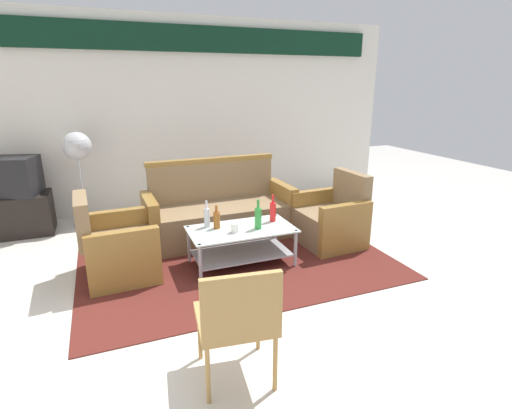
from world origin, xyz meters
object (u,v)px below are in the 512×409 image
object	(u,v)px
bottle_clear	(207,217)
cup	(235,228)
armchair_right	(331,221)
wicker_chair	(238,316)
armchair_left	(117,249)
bottle_green	(258,218)
pedestal_fan	(78,152)
bottle_red	(273,211)
bottle_brown	(217,220)
couch	(219,213)
tv_stand	(18,215)
coffee_table	(241,241)
television	(11,176)

from	to	relation	value
bottle_clear	cup	distance (m)	0.35
armchair_right	wicker_chair	distance (m)	2.57
armchair_left	bottle_green	distance (m)	1.45
armchair_right	cup	bearing A→B (deg)	98.01
pedestal_fan	wicker_chair	xyz separation A→B (m)	(0.96, -3.59, -0.52)
armchair_right	bottle_red	xyz separation A→B (m)	(-0.80, -0.08, 0.24)
bottle_clear	pedestal_fan	bearing A→B (deg)	125.30
bottle_brown	bottle_green	xyz separation A→B (m)	(0.40, -0.17, 0.02)
armchair_left	couch	bearing A→B (deg)	114.50
cup	couch	bearing A→B (deg)	83.84
bottle_brown	wicker_chair	bearing A→B (deg)	-101.90
tv_stand	pedestal_fan	world-z (taller)	pedestal_fan
cup	wicker_chair	distance (m)	1.65
couch	pedestal_fan	size ratio (longest dim) A/B	1.43
armchair_right	bottle_clear	distance (m)	1.53
couch	bottle_green	xyz separation A→B (m)	(0.16, -0.91, 0.22)
coffee_table	bottle_clear	world-z (taller)	bottle_clear
bottle_green	couch	bearing A→B (deg)	100.11
coffee_table	bottle_brown	distance (m)	0.35
bottle_green	tv_stand	size ratio (longest dim) A/B	0.40
armchair_left	cup	world-z (taller)	armchair_left
armchair_right	bottle_clear	xyz separation A→B (m)	(-1.52, 0.01, 0.23)
bottle_red	television	xyz separation A→B (m)	(-2.76, 1.80, 0.24)
pedestal_fan	couch	bearing A→B (deg)	-35.04
bottle_brown	wicker_chair	distance (m)	1.79
bottle_brown	couch	bearing A→B (deg)	72.23
bottle_brown	bottle_green	size ratio (longest dim) A/B	0.79
cup	tv_stand	xyz separation A→B (m)	(-2.26, 1.97, -0.20)
armchair_right	bottle_brown	world-z (taller)	armchair_right
couch	cup	xyz separation A→B (m)	(-0.10, -0.92, 0.14)
pedestal_fan	coffee_table	bearing A→B (deg)	-51.04
television	pedestal_fan	size ratio (longest dim) A/B	0.55
bottle_brown	cup	size ratio (longest dim) A/B	2.52
coffee_table	wicker_chair	bearing A→B (deg)	-110.09
couch	armchair_left	distance (m)	1.39
bottle_clear	wicker_chair	size ratio (longest dim) A/B	0.34
television	armchair_left	bearing A→B (deg)	138.63
coffee_table	bottle_green	xyz separation A→B (m)	(0.16, -0.07, 0.26)
pedestal_fan	bottle_brown	bearing A→B (deg)	-54.02
bottle_red	armchair_right	bearing A→B (deg)	5.42
bottle_clear	bottle_green	world-z (taller)	bottle_green
bottle_brown	bottle_green	world-z (taller)	bottle_green
bottle_brown	bottle_green	distance (m)	0.43
pedestal_fan	cup	bearing A→B (deg)	-53.95
couch	armchair_left	xyz separation A→B (m)	(-1.24, -0.63, -0.03)
armchair_right	pedestal_fan	size ratio (longest dim) A/B	0.67
cup	tv_stand	distance (m)	3.00
armchair_right	television	size ratio (longest dim) A/B	1.22
tv_stand	wicker_chair	bearing A→B (deg)	-63.65
bottle_green	pedestal_fan	bearing A→B (deg)	130.77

